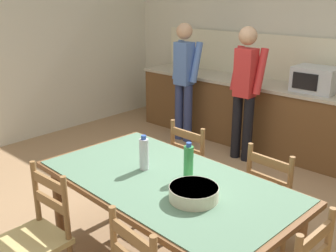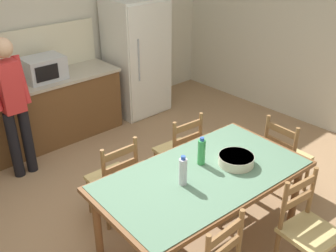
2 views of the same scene
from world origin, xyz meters
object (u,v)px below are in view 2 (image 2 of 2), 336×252
object	(u,v)px
chair_side_far_right	(179,151)
chair_side_far_left	(114,179)
bottle_near_centre	(183,171)
refrigerator	(137,57)
person_at_counter	(13,102)
serving_bowl	(236,159)
chair_side_near_right	(307,229)
microwave	(44,68)
bottle_off_centre	(201,152)
dining_table	(203,180)
chair_head_end	(285,157)

from	to	relation	value
chair_side_far_right	chair_side_far_left	distance (m)	0.85
bottle_near_centre	refrigerator	bearing A→B (deg)	58.79
bottle_near_centre	chair_side_far_left	size ratio (longest dim) A/B	0.30
bottle_near_centre	person_at_counter	size ratio (longest dim) A/B	0.16
serving_bowl	chair_side_near_right	world-z (taller)	chair_side_near_right
refrigerator	bottle_near_centre	bearing A→B (deg)	-121.21
bottle_near_centre	person_at_counter	xyz separation A→B (m)	(-0.51, 2.20, 0.05)
microwave	chair_side_far_right	bearing A→B (deg)	-73.85
refrigerator	chair_side_near_right	bearing A→B (deg)	-105.93
bottle_near_centre	bottle_off_centre	xyz separation A→B (m)	(0.34, 0.11, 0.00)
chair_side_near_right	chair_side_far_right	size ratio (longest dim) A/B	1.00
chair_side_near_right	microwave	bearing A→B (deg)	104.50
dining_table	bottle_near_centre	distance (m)	0.31
microwave	bottle_near_centre	distance (m)	2.73
bottle_off_centre	chair_side_far_right	world-z (taller)	bottle_off_centre
dining_table	serving_bowl	xyz separation A→B (m)	(0.33, -0.09, 0.12)
chair_side_far_right	chair_side_far_left	size ratio (longest dim) A/B	1.00
serving_bowl	chair_side_near_right	size ratio (longest dim) A/B	0.35
serving_bowl	chair_side_far_right	world-z (taller)	chair_side_far_right
dining_table	bottle_off_centre	world-z (taller)	bottle_off_centre
person_at_counter	bottle_off_centre	bearing A→B (deg)	-158.00
bottle_near_centre	chair_head_end	size ratio (longest dim) A/B	0.30
chair_side_near_right	serving_bowl	bearing A→B (deg)	101.42
bottle_off_centre	microwave	bearing A→B (deg)	94.33
dining_table	chair_side_far_left	distance (m)	0.94
refrigerator	microwave	distance (m)	1.50
chair_side_near_right	chair_side_far_left	size ratio (longest dim) A/B	1.00
microwave	chair_side_far_right	distance (m)	2.11
serving_bowl	bottle_off_centre	bearing A→B (deg)	136.06
serving_bowl	refrigerator	bearing A→B (deg)	69.12
chair_head_end	serving_bowl	bearing A→B (deg)	95.44
serving_bowl	chair_head_end	distance (m)	0.98
microwave	chair_side_far_right	world-z (taller)	microwave
bottle_near_centre	microwave	bearing A→B (deg)	87.02
microwave	serving_bowl	bearing A→B (deg)	-81.47
dining_table	person_at_counter	world-z (taller)	person_at_counter
microwave	person_at_counter	xyz separation A→B (m)	(-0.65, -0.52, -0.11)
chair_side_far_right	chair_side_far_left	bearing A→B (deg)	1.48
serving_bowl	chair_side_near_right	distance (m)	0.82
serving_bowl	chair_side_far_left	size ratio (longest dim) A/B	0.35
serving_bowl	chair_head_end	world-z (taller)	chair_head_end
microwave	person_at_counter	bearing A→B (deg)	-141.25
bottle_near_centre	serving_bowl	distance (m)	0.58
bottle_off_centre	chair_head_end	bearing A→B (deg)	-9.35
chair_side_far_right	chair_side_far_left	xyz separation A→B (m)	(-0.85, 0.04, 0.00)
dining_table	chair_side_near_right	bearing A→B (deg)	-64.93
microwave	chair_head_end	size ratio (longest dim) A/B	0.55
microwave	dining_table	world-z (taller)	microwave
chair_head_end	microwave	bearing A→B (deg)	29.06
chair_head_end	person_at_counter	distance (m)	3.06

